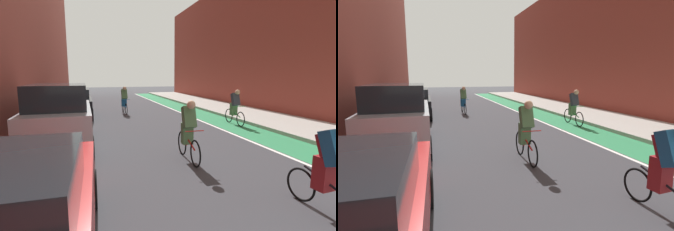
% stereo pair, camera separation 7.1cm
% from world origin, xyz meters
% --- Properties ---
extents(ground_plane, '(77.06, 77.06, 0.00)m').
position_xyz_m(ground_plane, '(0.00, 13.51, 0.00)').
color(ground_plane, '#38383D').
extents(bike_lane_paint, '(1.60, 35.03, 0.00)m').
position_xyz_m(bike_lane_paint, '(3.64, 15.51, 0.00)').
color(bike_lane_paint, '#2D8451').
rests_on(bike_lane_paint, ground).
extents(lane_divider_stripe, '(0.12, 35.03, 0.00)m').
position_xyz_m(lane_divider_stripe, '(2.74, 15.51, 0.00)').
color(lane_divider_stripe, white).
rests_on(lane_divider_stripe, ground).
extents(sidewalk_right, '(3.38, 35.03, 0.14)m').
position_xyz_m(sidewalk_right, '(6.12, 15.51, 0.07)').
color(sidewalk_right, '#A8A59E').
rests_on(sidewalk_right, ground).
extents(building_facade_right, '(2.40, 31.03, 9.31)m').
position_xyz_m(building_facade_right, '(9.01, 17.51, 4.66)').
color(building_facade_right, brown).
rests_on(building_facade_right, ground).
extents(parked_suv_silver, '(1.92, 4.29, 1.98)m').
position_xyz_m(parked_suv_silver, '(-3.38, 10.30, 1.01)').
color(parked_suv_silver, '#9EA0A8').
rests_on(parked_suv_silver, ground).
extents(parked_sedan_black, '(2.04, 4.35, 1.53)m').
position_xyz_m(parked_sedan_black, '(-3.39, 16.40, 0.79)').
color(parked_sedan_black, black).
rests_on(parked_sedan_black, ground).
extents(cyclist_lead, '(0.48, 1.65, 1.58)m').
position_xyz_m(cyclist_lead, '(1.12, 4.89, 0.84)').
color(cyclist_lead, black).
rests_on(cyclist_lead, ground).
extents(cyclist_mid, '(0.48, 1.73, 1.62)m').
position_xyz_m(cyclist_mid, '(-0.05, 8.05, 0.81)').
color(cyclist_mid, black).
rests_on(cyclist_mid, ground).
extents(cyclist_trailing, '(0.48, 1.71, 1.61)m').
position_xyz_m(cyclist_trailing, '(3.84, 12.16, 0.81)').
color(cyclist_trailing, black).
rests_on(cyclist_trailing, ground).
extents(cyclist_far, '(0.48, 1.69, 1.60)m').
position_xyz_m(cyclist_far, '(-0.56, 17.10, 0.81)').
color(cyclist_far, black).
rests_on(cyclist_far, ground).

